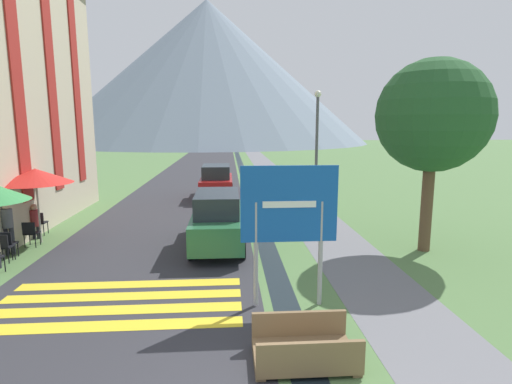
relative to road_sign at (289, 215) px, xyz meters
The scene contains 19 objects.
ground_plane 16.44m from the road_sign, 94.38° to the left, with size 160.00×160.00×0.00m, color #517542.
road 26.61m from the road_sign, 98.12° to the left, with size 6.40×60.00×0.01m.
footpath 26.45m from the road_sign, 84.88° to the left, with size 2.20×60.00×0.01m.
drainage_channel 26.35m from the road_sign, 90.10° to the left, with size 0.60×60.00×0.00m.
crosswalk_marking 4.28m from the road_sign, behind, with size 5.44×2.54×0.01m.
mountain_distant 86.83m from the road_sign, 93.76° to the left, with size 70.98×70.98×31.25m.
road_sign is the anchor object (origin of this frame).
footbridge 2.82m from the road_sign, 91.25° to the right, with size 1.70×1.10×0.65m.
parked_car_near 4.92m from the road_sign, 110.14° to the left, with size 1.71×4.36×1.82m.
parked_car_far 13.49m from the road_sign, 98.27° to the left, with size 1.79×4.00×1.82m.
cafe_chair_near_left 8.61m from the road_sign, 156.88° to the left, with size 0.40×0.40×0.85m.
cafe_chair_middle 9.24m from the road_sign, 148.04° to the left, with size 0.40×0.40×0.85m.
cafe_chair_far_right 10.36m from the road_sign, 142.29° to the left, with size 0.40×0.40×0.85m.
cafe_chair_near_right 8.78m from the road_sign, 155.20° to the left, with size 0.40×0.40×0.85m.
cafe_umbrella_middle_red 9.34m from the road_sign, 145.11° to the left, with size 2.34×2.34×2.52m.
person_standing_terrace 9.08m from the road_sign, 152.96° to the left, with size 0.32×0.32×1.63m.
person_seated_near 10.02m from the road_sign, 144.06° to the left, with size 0.32×0.32×1.24m.
streetlamp 8.54m from the road_sign, 73.68° to the left, with size 0.28×0.28×5.33m.
tree_by_path 6.45m from the road_sign, 36.26° to the left, with size 3.41×3.41×5.93m.
Camera 1 is at (-0.04, -4.50, 3.94)m, focal length 28.00 mm.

